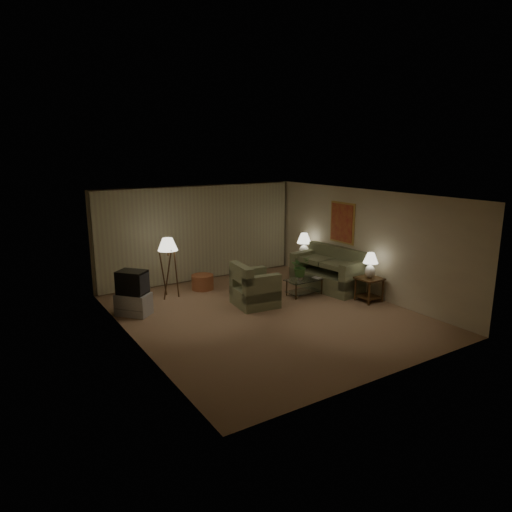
% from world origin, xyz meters
% --- Properties ---
extents(ground, '(7.00, 7.00, 0.00)m').
position_xyz_m(ground, '(0.00, 0.00, 0.00)').
color(ground, '#8E6F4E').
rests_on(ground, ground).
extents(room_shell, '(6.04, 7.02, 2.72)m').
position_xyz_m(room_shell, '(0.02, 1.51, 1.75)').
color(room_shell, '#BFB193').
rests_on(room_shell, ground).
extents(sofa, '(2.22, 1.48, 0.87)m').
position_xyz_m(sofa, '(2.50, 0.76, 0.44)').
color(sofa, '#7F815A').
rests_on(sofa, ground).
extents(armchair, '(1.17, 1.13, 0.82)m').
position_xyz_m(armchair, '(0.12, 0.66, 0.41)').
color(armchair, '#7F815A').
rests_on(armchair, ground).
extents(side_table_near, '(0.56, 0.56, 0.60)m').
position_xyz_m(side_table_near, '(2.65, -0.59, 0.41)').
color(side_table_near, '#381F0F').
rests_on(side_table_near, ground).
extents(side_table_far, '(0.53, 0.45, 0.60)m').
position_xyz_m(side_table_far, '(2.65, 2.01, 0.40)').
color(side_table_far, '#381F0F').
rests_on(side_table_far, ground).
extents(table_lamp_near, '(0.36, 0.36, 0.63)m').
position_xyz_m(table_lamp_near, '(2.65, -0.59, 0.97)').
color(table_lamp_near, white).
rests_on(table_lamp_near, side_table_near).
extents(table_lamp_far, '(0.41, 0.41, 0.71)m').
position_xyz_m(table_lamp_far, '(2.65, 2.01, 1.02)').
color(table_lamp_far, white).
rests_on(table_lamp_far, side_table_far).
extents(coffee_table, '(0.97, 0.53, 0.41)m').
position_xyz_m(coffee_table, '(1.62, 0.66, 0.27)').
color(coffee_table, silver).
rests_on(coffee_table, ground).
extents(tv_cabinet, '(1.20, 1.19, 0.50)m').
position_xyz_m(tv_cabinet, '(-2.55, 1.59, 0.25)').
color(tv_cabinet, '#B5B5B8').
rests_on(tv_cabinet, ground).
extents(crt_tv, '(1.05, 1.05, 0.53)m').
position_xyz_m(crt_tv, '(-2.55, 1.59, 0.76)').
color(crt_tv, black).
rests_on(crt_tv, tv_cabinet).
extents(floor_lamp, '(0.50, 0.50, 1.53)m').
position_xyz_m(floor_lamp, '(-1.39, 2.34, 0.80)').
color(floor_lamp, '#381F0F').
rests_on(floor_lamp, ground).
extents(ottoman, '(0.76, 0.76, 0.39)m').
position_xyz_m(ottoman, '(-0.38, 2.52, 0.20)').
color(ottoman, '#9C5E34').
rests_on(ottoman, ground).
extents(vase, '(0.19, 0.19, 0.15)m').
position_xyz_m(vase, '(1.47, 0.66, 0.49)').
color(vase, white).
rests_on(vase, coffee_table).
extents(flowers, '(0.50, 0.44, 0.53)m').
position_xyz_m(flowers, '(1.47, 0.66, 0.83)').
color(flowers, '#427634').
rests_on(flowers, vase).
extents(book, '(0.19, 0.25, 0.02)m').
position_xyz_m(book, '(1.87, 0.56, 0.42)').
color(book, olive).
rests_on(book, coffee_table).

